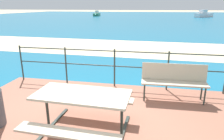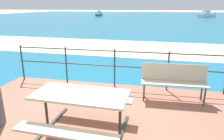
% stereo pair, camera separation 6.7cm
% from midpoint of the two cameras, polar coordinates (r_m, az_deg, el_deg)
% --- Properties ---
extents(ground_plane, '(240.00, 240.00, 0.00)m').
position_cam_midpoint_polar(ground_plane, '(3.97, -6.02, -18.09)').
color(ground_plane, tan).
extents(patio_paving, '(6.40, 5.20, 0.06)m').
position_cam_midpoint_polar(patio_paving, '(3.96, -6.03, -17.74)').
color(patio_paving, '#935B47').
rests_on(patio_paving, ground).
extents(sea_water, '(90.00, 90.00, 0.01)m').
position_cam_midpoint_polar(sea_water, '(43.15, 10.68, 13.95)').
color(sea_water, '#196B8E').
rests_on(sea_water, ground).
extents(beach_strip, '(54.13, 6.68, 0.01)m').
position_cam_midpoint_polar(beach_strip, '(11.91, 6.55, 6.09)').
color(beach_strip, beige).
rests_on(beach_strip, ground).
extents(picnic_table, '(1.69, 1.60, 0.80)m').
position_cam_midpoint_polar(picnic_table, '(3.68, -8.04, -9.27)').
color(picnic_table, '#BCAD93').
rests_on(picnic_table, patio_paving).
extents(park_bench, '(1.57, 0.47, 0.89)m').
position_cam_midpoint_polar(park_bench, '(5.25, 17.03, -2.32)').
color(park_bench, '#BCAD93').
rests_on(park_bench, patio_paving).
extents(railing_fence, '(5.94, 0.04, 1.09)m').
position_cam_midpoint_polar(railing_fence, '(5.85, 1.05, 1.95)').
color(railing_fence, '#2D3833').
rests_on(railing_fence, patio_paving).
extents(boat_near, '(2.05, 5.76, 1.27)m').
position_cam_midpoint_polar(boat_near, '(51.90, -3.54, 15.17)').
color(boat_near, '#338466').
rests_on(boat_near, sea_water).
extents(boat_far, '(4.43, 4.18, 1.54)m').
position_cam_midpoint_polar(boat_far, '(49.18, 24.76, 13.73)').
color(boat_far, silver).
rests_on(boat_far, sea_water).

